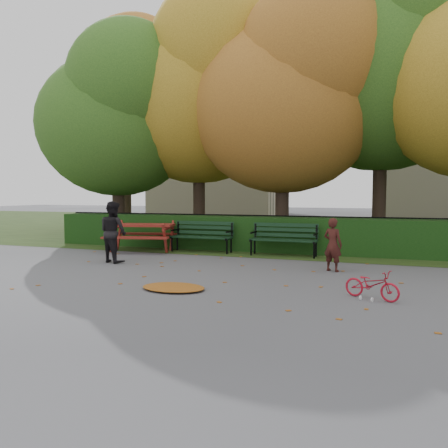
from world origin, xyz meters
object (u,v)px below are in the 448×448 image
(child, at_px, (333,245))
(picnic_table, at_px, (141,230))
(tree_a, at_px, (121,114))
(tree_d, at_px, (395,58))
(tree_c, at_px, (292,94))
(tree_f, at_px, (129,104))
(bench_right, at_px, (284,237))
(tree_b, at_px, (205,89))
(bench_left, at_px, (202,234))
(bicycle, at_px, (372,284))
(adult, at_px, (113,232))

(child, bearing_deg, picnic_table, 8.89)
(tree_a, height_order, tree_d, tree_d)
(tree_c, xyz_separation_m, tree_d, (3.04, 1.27, 1.16))
(tree_f, bearing_deg, child, -37.75)
(tree_c, xyz_separation_m, bench_right, (0.27, -2.26, -4.30))
(tree_f, bearing_deg, tree_b, -27.99)
(tree_c, height_order, bench_left, tree_c)
(tree_f, bearing_deg, tree_d, -10.33)
(bicycle, bearing_deg, tree_a, 78.27)
(child, height_order, adult, adult)
(bench_right, bearing_deg, adult, -145.93)
(tree_f, xyz_separation_m, bicycle, (10.57, -9.90, -5.45))
(bench_right, distance_m, picnic_table, 4.17)
(tree_f, height_order, bench_left, tree_f)
(tree_d, distance_m, child, 7.83)
(tree_f, height_order, picnic_table, tree_f)
(tree_b, relative_size, tree_d, 0.92)
(tree_f, height_order, bench_right, tree_f)
(tree_f, relative_size, child, 7.87)
(picnic_table, bearing_deg, bench_left, 1.43)
(picnic_table, bearing_deg, tree_b, 65.85)
(tree_a, distance_m, picnic_table, 5.04)
(tree_b, height_order, tree_f, tree_f)
(picnic_table, distance_m, child, 5.82)
(bench_right, relative_size, picnic_table, 0.82)
(tree_b, xyz_separation_m, picnic_table, (-0.59, -3.55, -4.78))
(bicycle, bearing_deg, bench_left, 71.53)
(adult, height_order, bicycle, adult)
(tree_c, distance_m, adult, 7.17)
(tree_a, relative_size, picnic_table, 3.40)
(tree_c, relative_size, child, 6.85)
(picnic_table, bearing_deg, child, -29.49)
(adult, bearing_deg, tree_c, -106.12)
(tree_f, height_order, bicycle, tree_f)
(tree_a, xyz_separation_m, tree_f, (-1.94, 3.66, 1.17))
(bench_left, bearing_deg, picnic_table, -163.90)
(tree_b, distance_m, bench_right, 6.76)
(tree_f, distance_m, child, 13.31)
(picnic_table, xyz_separation_m, child, (5.62, -1.49, -0.04))
(tree_d, relative_size, bicycle, 10.54)
(tree_d, height_order, adult, tree_d)
(tree_f, bearing_deg, bench_left, -43.51)
(tree_b, xyz_separation_m, adult, (-0.19, -5.57, -4.65))
(bench_left, distance_m, child, 4.37)
(tree_d, bearing_deg, child, -103.17)
(child, xyz_separation_m, bicycle, (0.85, -2.37, -0.34))
(tree_d, height_order, bicycle, tree_d)
(tree_b, bearing_deg, picnic_table, -99.48)
(tree_b, height_order, tree_d, tree_d)
(tree_c, xyz_separation_m, picnic_table, (-3.87, -2.76, -4.20))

